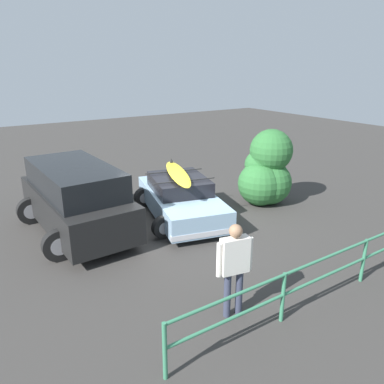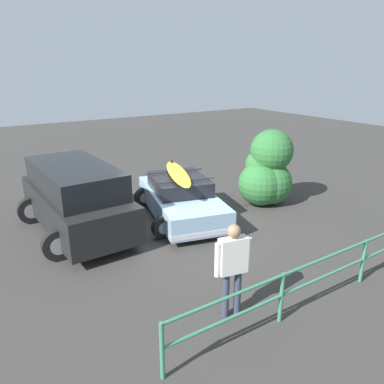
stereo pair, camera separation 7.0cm
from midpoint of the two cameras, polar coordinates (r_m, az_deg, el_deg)
name	(u,v)px [view 1 (the left image)]	position (r m, az deg, el deg)	size (l,w,h in m)	color
ground_plane	(176,223)	(10.84, -2.65, -4.70)	(44.00, 44.00, 0.02)	#383533
sedan_car	(181,198)	(11.06, -1.94, -0.90)	(2.89, 4.28, 1.48)	#8CADC6
suv_car	(76,198)	(10.43, -17.43, -0.87)	(2.70, 4.62, 1.86)	black
person_bystander	(234,262)	(6.63, 6.18, -10.59)	(0.68, 0.29, 1.78)	#33384C
railing_fence	(365,253)	(8.52, 24.61, -8.43)	(9.47, 0.14, 0.96)	#387F5B
bush_near_left	(266,171)	(12.26, 11.05, 3.09)	(1.77, 1.56, 2.44)	brown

